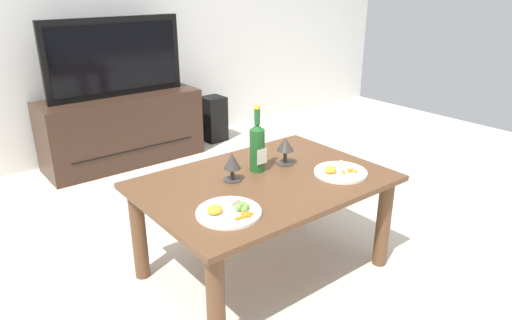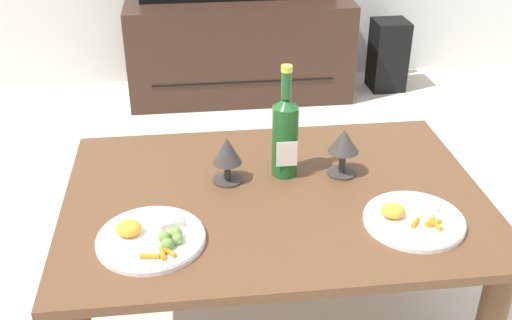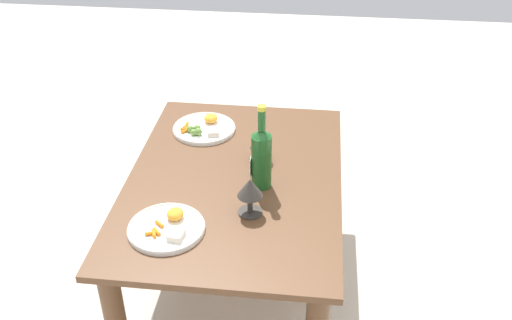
{
  "view_description": "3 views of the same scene",
  "coord_description": "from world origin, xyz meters",
  "views": [
    {
      "loc": [
        -1.23,
        -1.49,
        1.33
      ],
      "look_at": [
        -0.03,
        0.02,
        0.58
      ],
      "focal_mm": 32.47,
      "sensor_mm": 36.0,
      "label": 1
    },
    {
      "loc": [
        -0.21,
        -1.36,
        1.36
      ],
      "look_at": [
        -0.05,
        0.04,
        0.57
      ],
      "focal_mm": 43.03,
      "sensor_mm": 36.0,
      "label": 2
    },
    {
      "loc": [
        1.69,
        0.27,
        1.68
      ],
      "look_at": [
        0.04,
        0.08,
        0.59
      ],
      "focal_mm": 40.24,
      "sensor_mm": 36.0,
      "label": 3
    }
  ],
  "objects": [
    {
      "name": "ground_plane",
      "position": [
        0.0,
        0.0,
        0.0
      ],
      "size": [
        6.4,
        6.4,
        0.0
      ],
      "primitive_type": "plane",
      "color": "beige"
    },
    {
      "name": "dinner_plate_right",
      "position": [
        0.32,
        -0.17,
        0.49
      ],
      "size": [
        0.25,
        0.25,
        0.05
      ],
      "color": "white",
      "rests_on": "dining_table"
    },
    {
      "name": "dinner_plate_left",
      "position": [
        -0.32,
        -0.17,
        0.5
      ],
      "size": [
        0.26,
        0.26,
        0.05
      ],
      "color": "white",
      "rests_on": "dining_table"
    },
    {
      "name": "goblet_right",
      "position": [
        0.2,
        0.08,
        0.58
      ],
      "size": [
        0.08,
        0.08,
        0.14
      ],
      "color": "#38332D",
      "rests_on": "dining_table"
    },
    {
      "name": "goblet_left",
      "position": [
        -0.12,
        0.08,
        0.57
      ],
      "size": [
        0.08,
        0.08,
        0.13
      ],
      "color": "#38332D",
      "rests_on": "dining_table"
    },
    {
      "name": "wine_bottle",
      "position": [
        0.04,
        0.1,
        0.61
      ],
      "size": [
        0.07,
        0.07,
        0.32
      ],
      "color": "#1E5923",
      "rests_on": "dining_table"
    },
    {
      "name": "dining_table",
      "position": [
        0.0,
        0.0,
        0.4
      ],
      "size": [
        1.11,
        0.77,
        0.48
      ],
      "color": "brown",
      "rests_on": "ground_plane"
    }
  ]
}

